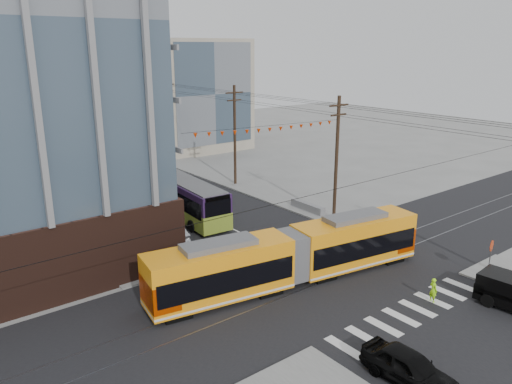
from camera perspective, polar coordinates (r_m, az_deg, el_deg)
ground at (r=32.79m, az=12.77°, el=-11.27°), size 160.00×160.00×0.00m
bg_bldg_ne_near at (r=76.87m, az=-7.65°, el=11.00°), size 14.00×14.00×16.00m
bg_bldg_ne_far at (r=95.48m, az=-12.87°, el=11.16°), size 16.00×16.00×14.00m
utility_pole_far at (r=80.85m, az=-15.17°, el=9.06°), size 0.30×0.30×11.00m
streetcar at (r=32.72m, az=4.09°, el=-7.32°), size 19.57×5.90×3.74m
city_bus at (r=45.81m, az=-8.33°, el=-0.54°), size 3.67×12.92×3.61m
black_sedan at (r=25.25m, az=17.11°, el=-18.64°), size 1.99×4.72×1.59m
parked_car_silver at (r=40.34m, az=-10.14°, el=-4.48°), size 2.06×5.03×1.62m
parked_car_white at (r=43.75m, az=-12.76°, el=-3.03°), size 2.73×5.46×1.52m
parked_car_grey at (r=47.41m, az=-15.15°, el=-1.72°), size 4.23×5.84×1.48m
pedestrian at (r=32.60m, az=19.60°, el=-10.50°), size 0.50×0.64×1.55m
stop_sign at (r=36.66m, az=25.13°, el=-7.19°), size 0.95×0.95×2.61m
jersey_barrier at (r=47.12m, az=5.92°, el=-1.75°), size 0.99×4.09×0.81m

